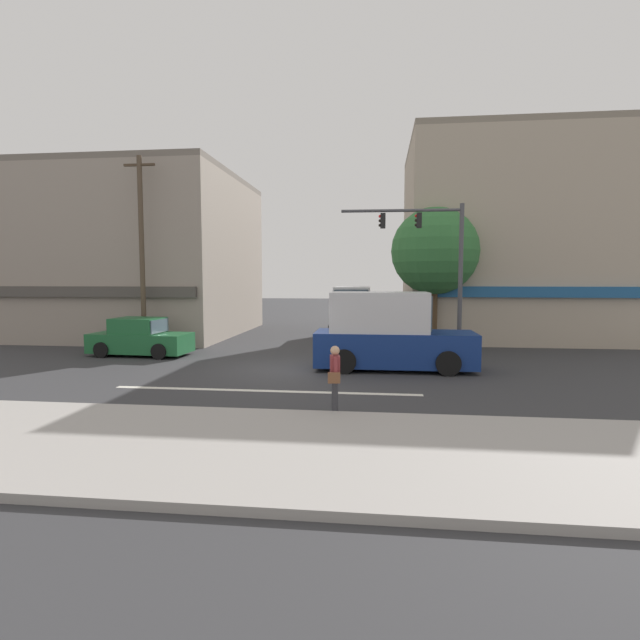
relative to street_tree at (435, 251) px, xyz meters
name	(u,v)px	position (x,y,z in m)	size (l,w,h in m)	color
ground_plane	(287,369)	(-5.80, -6.40, -4.48)	(120.00, 120.00, 0.00)	#333335
lane_marking_stripe	(265,391)	(-5.80, -9.90, -4.47)	(9.00, 0.24, 0.01)	silver
sidewalk_curb	(204,446)	(-5.80, -14.90, -4.40)	(40.00, 5.00, 0.16)	#9E9993
building_left_block	(147,256)	(-15.98, 4.02, 0.03)	(10.85, 11.82, 9.02)	gray
building_right_corner	(512,241)	(4.72, 5.12, 0.81)	(11.39, 10.07, 10.59)	tan
street_tree	(435,251)	(0.00, 0.00, 0.00)	(4.04, 4.04, 6.51)	#4C3823
utility_pole_near_left	(142,251)	(-13.04, -2.57, -0.04)	(1.40, 0.22, 8.58)	brown
traffic_light_mast	(436,255)	(-0.29, -3.17, -0.30)	(4.89, 0.29, 6.20)	#47474C
box_truck_waiting_far	(389,334)	(-2.20, -6.04, -3.23)	(5.61, 2.27, 2.75)	navy
box_truck_crossing_leftbound	(352,315)	(-4.01, 3.33, -3.23)	(2.29, 5.62, 2.75)	#999EA3
sedan_parked_curbside	(140,339)	(-12.49, -4.05, -3.77)	(4.20, 2.07, 1.58)	#1E6033
pedestrian_foreground_with_bag	(335,376)	(-3.56, -12.26, -3.53)	(0.29, 0.68, 1.67)	#333338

